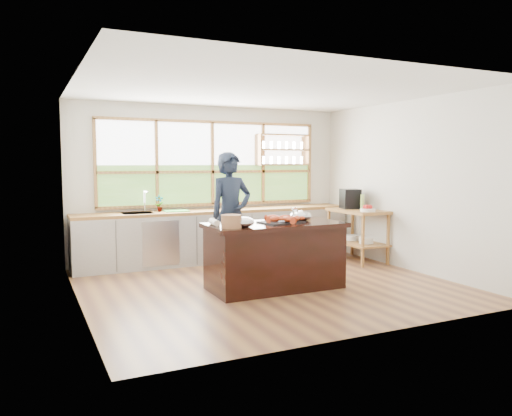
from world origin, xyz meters
TOP-DOWN VIEW (x-y plane):
  - ground_plane at (0.00, 0.00)m, footprint 5.00×5.00m
  - room_shell at (0.02, 0.51)m, footprint 5.02×4.52m
  - back_counter at (-0.02, 1.94)m, footprint 4.90×0.63m
  - right_shelf_unit at (2.19, 0.89)m, footprint 0.62×1.10m
  - island at (0.00, -0.20)m, footprint 1.85×0.90m
  - cook at (-0.26, 0.74)m, footprint 0.74×0.54m
  - potted_plant at (-1.02, 2.00)m, footprint 0.16×0.13m
  - cutting_board at (-0.75, 1.94)m, footprint 0.43×0.34m
  - espresso_machine at (2.19, 1.12)m, footprint 0.38×0.39m
  - wine_bottle at (2.24, 0.84)m, footprint 0.08×0.08m
  - fruit_bowl at (2.14, 0.56)m, footprint 0.25×0.25m
  - slate_board at (0.09, -0.21)m, footprint 0.60×0.48m
  - lobster_pile at (0.11, -0.24)m, footprint 0.52×0.48m
  - mixing_bowl_left at (-0.56, -0.39)m, footprint 0.29×0.29m
  - mixing_bowl_right at (0.47, -0.09)m, footprint 0.31×0.31m
  - wine_glass at (0.19, -0.40)m, footprint 0.08×0.08m
  - wicker_basket at (-0.72, -0.42)m, footprint 0.26×0.26m
  - parchment_roll at (-0.83, -0.07)m, footprint 0.11×0.31m

SIDE VIEW (x-z plane):
  - ground_plane at x=0.00m, z-range 0.00..0.00m
  - island at x=0.00m, z-range 0.00..0.90m
  - back_counter at x=-0.02m, z-range 0.00..0.90m
  - right_shelf_unit at x=2.19m, z-range 0.15..1.05m
  - cutting_board at x=-0.75m, z-range 0.90..0.91m
  - slate_board at x=0.09m, z-range 0.90..0.92m
  - cook at x=-0.26m, z-range 0.00..1.87m
  - parchment_roll at x=-0.83m, z-range 0.90..0.98m
  - fruit_bowl at x=2.14m, z-range 0.89..1.00m
  - lobster_pile at x=0.11m, z-range 0.92..1.00m
  - mixing_bowl_left at x=-0.56m, z-range 0.89..1.03m
  - mixing_bowl_right at x=0.47m, z-range 0.89..1.04m
  - wicker_basket at x=-0.72m, z-range 0.90..1.06m
  - wine_bottle at x=2.24m, z-range 0.90..1.17m
  - potted_plant at x=-1.02m, z-range 0.90..1.18m
  - wine_glass at x=0.19m, z-range 0.95..1.17m
  - espresso_machine at x=2.19m, z-range 0.90..1.25m
  - room_shell at x=0.02m, z-range 0.40..3.11m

